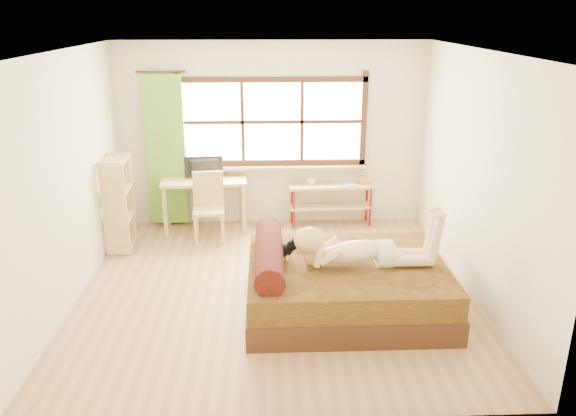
{
  "coord_description": "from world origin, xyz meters",
  "views": [
    {
      "loc": [
        -0.07,
        -5.9,
        3.09
      ],
      "look_at": [
        0.15,
        0.2,
        0.93
      ],
      "focal_mm": 35.0,
      "sensor_mm": 36.0,
      "label": 1
    }
  ],
  "objects_px": {
    "woman": "(363,237)",
    "chair": "(209,203)",
    "bed": "(341,283)",
    "kitten": "(280,249)",
    "desk": "(204,186)",
    "bookshelf": "(119,204)",
    "pipe_shelf": "(332,195)"
  },
  "relations": [
    {
      "from": "bed",
      "to": "woman",
      "type": "relative_size",
      "value": 1.43
    },
    {
      "from": "kitten",
      "to": "chair",
      "type": "relative_size",
      "value": 0.33
    },
    {
      "from": "woman",
      "to": "desk",
      "type": "bearing_deg",
      "value": 127.72
    },
    {
      "from": "kitten",
      "to": "bookshelf",
      "type": "height_order",
      "value": "bookshelf"
    },
    {
      "from": "bed",
      "to": "chair",
      "type": "height_order",
      "value": "chair"
    },
    {
      "from": "bed",
      "to": "woman",
      "type": "distance_m",
      "value": 0.6
    },
    {
      "from": "woman",
      "to": "chair",
      "type": "distance_m",
      "value": 2.8
    },
    {
      "from": "woman",
      "to": "kitten",
      "type": "distance_m",
      "value": 0.9
    },
    {
      "from": "woman",
      "to": "pipe_shelf",
      "type": "distance_m",
      "value": 2.61
    },
    {
      "from": "chair",
      "to": "desk",
      "type": "bearing_deg",
      "value": 100.4
    },
    {
      "from": "chair",
      "to": "pipe_shelf",
      "type": "xyz_separation_m",
      "value": [
        1.8,
        0.48,
        -0.07
      ]
    },
    {
      "from": "woman",
      "to": "pipe_shelf",
      "type": "relative_size",
      "value": 1.17
    },
    {
      "from": "woman",
      "to": "kitten",
      "type": "bearing_deg",
      "value": 169.99
    },
    {
      "from": "woman",
      "to": "bookshelf",
      "type": "height_order",
      "value": "bookshelf"
    },
    {
      "from": "woman",
      "to": "kitten",
      "type": "height_order",
      "value": "woman"
    },
    {
      "from": "bed",
      "to": "bookshelf",
      "type": "distance_m",
      "value": 3.3
    },
    {
      "from": "pipe_shelf",
      "to": "bookshelf",
      "type": "height_order",
      "value": "bookshelf"
    },
    {
      "from": "bed",
      "to": "kitten",
      "type": "bearing_deg",
      "value": 171.23
    },
    {
      "from": "woman",
      "to": "kitten",
      "type": "relative_size",
      "value": 4.67
    },
    {
      "from": "chair",
      "to": "kitten",
      "type": "bearing_deg",
      "value": -68.0
    },
    {
      "from": "bed",
      "to": "chair",
      "type": "bearing_deg",
      "value": 128.14
    },
    {
      "from": "bed",
      "to": "chair",
      "type": "relative_size",
      "value": 2.23
    },
    {
      "from": "chair",
      "to": "bed",
      "type": "bearing_deg",
      "value": -55.74
    },
    {
      "from": "bed",
      "to": "bookshelf",
      "type": "bearing_deg",
      "value": 147.92
    },
    {
      "from": "bookshelf",
      "to": "woman",
      "type": "bearing_deg",
      "value": -33.65
    },
    {
      "from": "bed",
      "to": "desk",
      "type": "height_order",
      "value": "bed"
    },
    {
      "from": "kitten",
      "to": "chair",
      "type": "height_order",
      "value": "chair"
    },
    {
      "from": "kitten",
      "to": "bookshelf",
      "type": "distance_m",
      "value": 2.68
    },
    {
      "from": "kitten",
      "to": "pipe_shelf",
      "type": "relative_size",
      "value": 0.25
    },
    {
      "from": "pipe_shelf",
      "to": "woman",
      "type": "bearing_deg",
      "value": -92.43
    },
    {
      "from": "chair",
      "to": "pipe_shelf",
      "type": "relative_size",
      "value": 0.75
    },
    {
      "from": "kitten",
      "to": "woman",
      "type": "bearing_deg",
      "value": -10.01
    }
  ]
}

